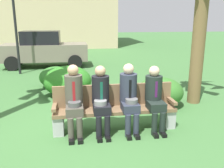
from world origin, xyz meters
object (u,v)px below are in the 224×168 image
seated_man_leftmost (74,97)px  seated_man_centerleft (101,97)px  parked_car_near (44,49)px  park_bench (115,108)px  seated_man_rightmost (155,95)px  seated_man_centerright (129,95)px  shrub_near_bench (68,81)px  shrub_mid_lawn (160,92)px  shrub_far_lawn (56,77)px  street_lamp (14,15)px

seated_man_leftmost → seated_man_centerleft: 0.51m
seated_man_leftmost → parked_car_near: (-1.34, 7.37, 0.09)m
park_bench → seated_man_rightmost: 0.84m
seated_man_leftmost → seated_man_centerright: 1.06m
seated_man_centerright → shrub_near_bench: bearing=116.0°
park_bench → seated_man_centerright: bearing=-26.3°
shrub_mid_lawn → shrub_far_lawn: shrub_mid_lawn is taller
parked_car_near → seated_man_centerleft: bearing=-75.9°
shrub_far_lawn → shrub_near_bench: bearing=-68.1°
seated_man_centerleft → shrub_mid_lawn: 2.11m
park_bench → seated_man_centerright: size_ratio=1.81×
seated_man_centerright → seated_man_centerleft: bearing=-179.8°
shrub_mid_lawn → street_lamp: size_ratio=0.31×
parked_car_near → park_bench: bearing=-73.5°
shrub_near_bench → shrub_mid_lawn: bearing=-29.0°
seated_man_centerleft → shrub_far_lawn: 3.74m
seated_man_leftmost → seated_man_rightmost: bearing=-0.0°
park_bench → seated_man_leftmost: seated_man_leftmost is taller
shrub_near_bench → shrub_far_lawn: size_ratio=1.27×
seated_man_leftmost → parked_car_near: parked_car_near is taller
seated_man_rightmost → shrub_near_bench: (-1.78, 2.57, -0.28)m
seated_man_centerleft → shrub_near_bench: size_ratio=0.94×
shrub_near_bench → parked_car_near: (-1.15, 4.80, 0.40)m
park_bench → shrub_near_bench: (-0.99, 2.44, -0.00)m
shrub_near_bench → shrub_far_lawn: bearing=111.9°
seated_man_leftmost → seated_man_centerright: (1.06, -0.00, -0.00)m
seated_man_rightmost → parked_car_near: bearing=111.7°
park_bench → parked_car_near: bearing=106.5°
shrub_mid_lawn → shrub_near_bench: bearing=151.0°
seated_man_centerleft → shrub_mid_lawn: bearing=37.5°
seated_man_centerleft → seated_man_rightmost: bearing=0.1°
seated_man_centerright → parked_car_near: (-2.41, 7.37, 0.09)m
shrub_near_bench → seated_man_centerright: bearing=-64.0°
park_bench → street_lamp: 6.77m
parked_car_near → seated_man_rightmost: bearing=-68.3°
shrub_near_bench → shrub_mid_lawn: size_ratio=1.17×
seated_man_centerright → shrub_mid_lawn: size_ratio=1.12×
shrub_far_lawn → street_lamp: street_lamp is taller
shrub_mid_lawn → shrub_far_lawn: (-2.75, 2.29, -0.03)m
shrub_far_lawn → seated_man_centerright: bearing=-65.1°
park_bench → shrub_mid_lawn: size_ratio=2.03×
seated_man_centerright → seated_man_rightmost: size_ratio=1.05×
seated_man_rightmost → seated_man_leftmost: bearing=180.0°
street_lamp → shrub_near_bench: bearing=-58.6°
seated_man_centerleft → seated_man_centerright: size_ratio=0.98×
shrub_far_lawn → parked_car_near: bearing=101.2°
seated_man_leftmost → shrub_far_lawn: 3.62m
parked_car_near → seated_man_centerright: bearing=-71.9°
park_bench → shrub_mid_lawn: bearing=39.7°
seated_man_leftmost → shrub_mid_lawn: seated_man_leftmost is taller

